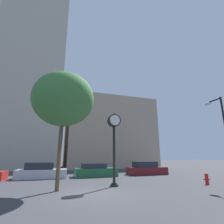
# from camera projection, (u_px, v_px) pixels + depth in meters

# --- Properties ---
(ground_plane) EXTENTS (200.00, 200.00, 0.00)m
(ground_plane) POSITION_uv_depth(u_px,v_px,m) (92.00, 193.00, 9.24)
(ground_plane) COLOR #38383D
(building_tall_tower) EXTENTS (10.81, 12.00, 40.64)m
(building_tall_tower) POSITION_uv_depth(u_px,v_px,m) (35.00, 60.00, 34.32)
(building_tall_tower) COLOR #BCB29E
(building_tall_tower) RESTS_ON ground_plane
(building_storefront_row) EXTENTS (16.19, 12.00, 12.75)m
(building_storefront_row) POSITION_uv_depth(u_px,v_px,m) (107.00, 134.00, 35.35)
(building_storefront_row) COLOR tan
(building_storefront_row) RESTS_ON ground_plane
(street_clock) EXTENTS (0.91, 0.55, 4.98)m
(street_clock) POSITION_uv_depth(u_px,v_px,m) (114.00, 134.00, 12.30)
(street_clock) COLOR black
(street_clock) RESTS_ON ground_plane
(car_silver) EXTENTS (4.45, 2.13, 1.40)m
(car_silver) POSITION_uv_depth(u_px,v_px,m) (41.00, 172.00, 15.92)
(car_silver) COLOR #BCBCC1
(car_silver) RESTS_ON ground_plane
(car_green) EXTENTS (4.13, 1.89, 1.28)m
(car_green) POSITION_uv_depth(u_px,v_px,m) (95.00, 171.00, 17.31)
(car_green) COLOR #236038
(car_green) RESTS_ON ground_plane
(car_maroon) EXTENTS (4.30, 1.93, 1.39)m
(car_maroon) POSITION_uv_depth(u_px,v_px,m) (146.00, 169.00, 19.37)
(car_maroon) COLOR maroon
(car_maroon) RESTS_ON ground_plane
(fire_hydrant_near) EXTENTS (0.56, 0.24, 0.76)m
(fire_hydrant_near) POSITION_uv_depth(u_px,v_px,m) (207.00, 178.00, 12.43)
(fire_hydrant_near) COLOR red
(fire_hydrant_near) RESTS_ON ground_plane
(street_lamp_right) EXTENTS (0.36, 1.57, 6.34)m
(street_lamp_right) POSITION_uv_depth(u_px,v_px,m) (220.00, 125.00, 13.19)
(street_lamp_right) COLOR black
(street_lamp_right) RESTS_ON ground_plane
(bare_tree) EXTENTS (3.87, 3.87, 7.20)m
(bare_tree) POSITION_uv_depth(u_px,v_px,m) (63.00, 99.00, 11.17)
(bare_tree) COLOR brown
(bare_tree) RESTS_ON ground_plane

